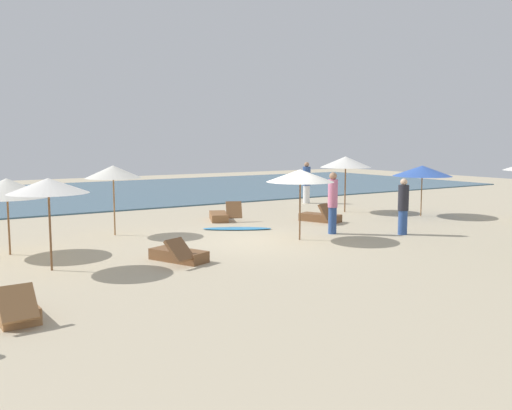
{
  "coord_description": "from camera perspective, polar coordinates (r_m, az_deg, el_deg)",
  "views": [
    {
      "loc": [
        -9.21,
        -13.76,
        3.03
      ],
      "look_at": [
        -0.36,
        0.02,
        1.1
      ],
      "focal_mm": 39.72,
      "sensor_mm": 36.0,
      "label": 1
    }
  ],
  "objects": [
    {
      "name": "ocean_water",
      "position": [
        32.25,
        -15.95,
        1.13
      ],
      "size": [
        48.0,
        16.0,
        0.06
      ],
      "primitive_type": "cube",
      "color": "#3D6075",
      "rests_on": "ground_plane"
    },
    {
      "name": "lounger_0",
      "position": [
        20.81,
        6.54,
        -1.22
      ],
      "size": [
        1.16,
        1.75,
        0.73
      ],
      "color": "brown",
      "rests_on": "ground_plane"
    },
    {
      "name": "umbrella_4",
      "position": [
        22.96,
        16.4,
        3.32
      ],
      "size": [
        2.27,
        2.27,
        1.98
      ],
      "color": "olive",
      "rests_on": "ground_plane"
    },
    {
      "name": "umbrella_6",
      "position": [
        23.54,
        9.01,
        4.3
      ],
      "size": [
        2.09,
        2.09,
        2.3
      ],
      "color": "brown",
      "rests_on": "ground_plane"
    },
    {
      "name": "lounger_1",
      "position": [
        14.17,
        -7.79,
        -4.99
      ],
      "size": [
        1.2,
        1.8,
        0.67
      ],
      "color": "brown",
      "rests_on": "ground_plane"
    },
    {
      "name": "umbrella_3",
      "position": [
        13.69,
        -20.19,
        1.82
      ],
      "size": [
        1.82,
        1.82,
        2.14
      ],
      "color": "brown",
      "rests_on": "ground_plane"
    },
    {
      "name": "person_3",
      "position": [
        26.64,
        5.11,
        2.28
      ],
      "size": [
        0.5,
        0.5,
        1.94
      ],
      "color": "white",
      "rests_on": "ground_plane"
    },
    {
      "name": "umbrella_5",
      "position": [
        18.19,
        -14.19,
        3.26
      ],
      "size": [
        1.74,
        1.74,
        2.2
      ],
      "color": "olive",
      "rests_on": "ground_plane"
    },
    {
      "name": "lounger_2",
      "position": [
        21.05,
        -3.62,
        -1.1
      ],
      "size": [
        1.2,
        1.73,
        0.74
      ],
      "color": "brown",
      "rests_on": "ground_plane"
    },
    {
      "name": "umbrella_0",
      "position": [
        15.98,
        -23.81,
        1.59
      ],
      "size": [
        2.15,
        2.15,
        2.01
      ],
      "color": "brown",
      "rests_on": "ground_plane"
    },
    {
      "name": "lounger_3",
      "position": [
        10.58,
        -23.28,
        -9.53
      ],
      "size": [
        0.67,
        1.72,
        0.68
      ],
      "color": "olive",
      "rests_on": "ground_plane"
    },
    {
      "name": "person_2",
      "position": [
        18.14,
        7.73,
        0.3
      ],
      "size": [
        0.31,
        0.31,
        1.97
      ],
      "color": "#2D4C8C",
      "rests_on": "ground_plane"
    },
    {
      "name": "surfboard",
      "position": [
        18.94,
        -1.91,
        -2.38
      ],
      "size": [
        2.23,
        1.64,
        0.07
      ],
      "color": "#338CCC",
      "rests_on": "ground_plane"
    },
    {
      "name": "umbrella_1",
      "position": [
        16.85,
        4.48,
        2.95
      ],
      "size": [
        2.02,
        2.02,
        2.12
      ],
      "color": "brown",
      "rests_on": "ground_plane"
    },
    {
      "name": "person_0",
      "position": [
        18.44,
        14.61,
        -0.12
      ],
      "size": [
        0.43,
        0.43,
        1.78
      ],
      "color": "#2D4C8C",
      "rests_on": "ground_plane"
    },
    {
      "name": "ground_plane",
      "position": [
        16.83,
        1.09,
        -3.65
      ],
      "size": [
        60.0,
        60.0,
        0.0
      ],
      "primitive_type": "plane",
      "color": "#BCAD8E"
    }
  ]
}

